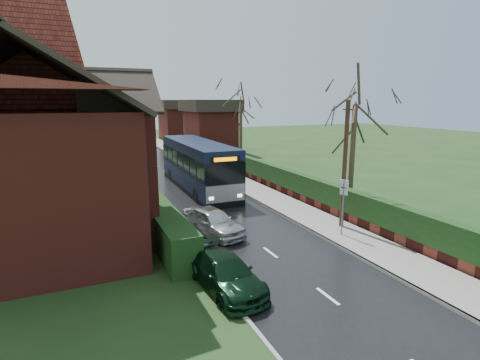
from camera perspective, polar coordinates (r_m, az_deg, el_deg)
name	(u,v)px	position (r m, az deg, el deg)	size (l,w,h in m)	color
ground	(250,238)	(18.03, 1.60, -8.77)	(140.00, 140.00, 0.00)	#2A431D
road	(191,192)	(27.00, -7.54, -1.77)	(6.00, 100.00, 0.02)	black
pavement	(245,186)	(28.43, 0.70, -0.85)	(2.50, 100.00, 0.14)	slate
kerb_right	(230,187)	(27.96, -1.53, -1.07)	(0.12, 100.00, 0.14)	gray
kerb_left	(147,195)	(26.34, -13.92, -2.29)	(0.12, 100.00, 0.10)	gray
front_hedge	(148,204)	(21.24, -13.89, -3.62)	(1.20, 16.00, 1.60)	black
picket_fence	(162,209)	(21.47, -11.87, -4.33)	(0.10, 16.00, 0.90)	#988F67
right_wall_hedge	(263,172)	(28.90, 3.51, 1.27)	(0.60, 50.00, 1.80)	maroon
brick_house	(42,144)	(20.14, -28.00, 4.86)	(9.30, 14.60, 10.30)	maroon
bus	(198,166)	(27.54, -6.45, 2.18)	(2.75, 11.50, 3.48)	black
car_silver	(213,222)	(18.24, -4.20, -6.33)	(1.57, 3.90, 1.33)	silver
car_green	(226,273)	(13.26, -2.21, -13.97)	(1.64, 4.04, 1.17)	black
car_distant	(140,138)	(60.91, -15.05, 6.18)	(1.36, 3.90, 1.28)	black
bus_stop_sign	(343,199)	(18.17, 15.47, -2.87)	(0.21, 0.42, 2.83)	slate
telegraph_pole	(345,166)	(19.14, 15.65, 2.13)	(0.22, 0.83, 6.44)	#301F15
tree_right_near	(356,97)	(21.41, 17.24, 12.01)	(4.09, 4.09, 8.82)	#392D21
tree_right_far	(241,99)	(39.52, 0.13, 12.18)	(4.51, 4.51, 8.72)	#3C2E23
tree_house_side	(5,89)	(31.80, -32.17, 11.71)	(4.25, 4.25, 9.67)	#372920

